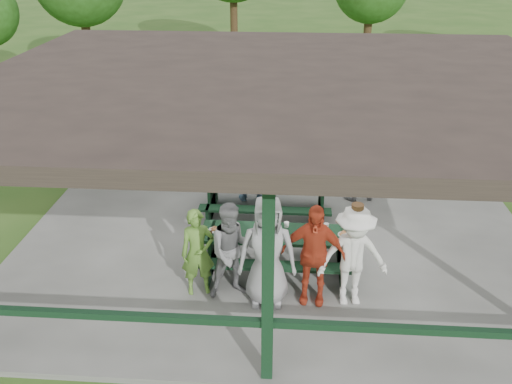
# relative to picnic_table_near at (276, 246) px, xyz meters

# --- Properties ---
(ground) EXTENTS (90.00, 90.00, 0.00)m
(ground) POSITION_rel_picnic_table_near_xyz_m (-0.03, 1.20, -0.58)
(ground) COLOR #2B551A
(ground) RESTS_ON ground
(concrete_slab) EXTENTS (10.00, 8.00, 0.10)m
(concrete_slab) POSITION_rel_picnic_table_near_xyz_m (-0.03, 1.20, -0.53)
(concrete_slab) COLOR slate
(concrete_slab) RESTS_ON ground
(pavilion_structure) EXTENTS (10.60, 8.60, 3.24)m
(pavilion_structure) POSITION_rel_picnic_table_near_xyz_m (-0.03, 1.20, 2.59)
(pavilion_structure) COLOR black
(pavilion_structure) RESTS_ON concrete_slab
(picnic_table_near) EXTENTS (2.65, 1.39, 0.75)m
(picnic_table_near) POSITION_rel_picnic_table_near_xyz_m (0.00, 0.00, 0.00)
(picnic_table_near) COLOR black
(picnic_table_near) RESTS_ON concrete_slab
(picnic_table_far) EXTENTS (2.68, 1.39, 0.75)m
(picnic_table_far) POSITION_rel_picnic_table_near_xyz_m (-0.29, 2.00, 0.00)
(picnic_table_far) COLOR black
(picnic_table_far) RESTS_ON concrete_slab
(table_setting) EXTENTS (2.48, 0.45, 0.10)m
(table_setting) POSITION_rel_picnic_table_near_xyz_m (0.13, 0.05, 0.31)
(table_setting) COLOR white
(table_setting) RESTS_ON picnic_table_near
(contestant_green) EXTENTS (0.63, 0.51, 1.52)m
(contestant_green) POSITION_rel_picnic_table_near_xyz_m (-1.26, -0.76, 0.28)
(contestant_green) COLOR #5D8F32
(contestant_green) RESTS_ON concrete_slab
(contestant_grey_left) EXTENTS (0.96, 0.85, 1.67)m
(contestant_grey_left) POSITION_rel_picnic_table_near_xyz_m (-0.68, -0.79, 0.36)
(contestant_grey_left) COLOR gray
(contestant_grey_left) RESTS_ON concrete_slab
(contestant_grey_mid) EXTENTS (0.95, 0.64, 1.89)m
(contestant_grey_mid) POSITION_rel_picnic_table_near_xyz_m (-0.12, -0.93, 0.47)
(contestant_grey_mid) COLOR #99999B
(contestant_grey_mid) RESTS_ON concrete_slab
(contestant_red) EXTENTS (1.05, 0.52, 1.74)m
(contestant_red) POSITION_rel_picnic_table_near_xyz_m (0.61, -0.85, 0.39)
(contestant_red) COLOR #BB3B1F
(contestant_red) RESTS_ON concrete_slab
(contestant_white_fedora) EXTENTS (1.19, 0.77, 1.79)m
(contestant_white_fedora) POSITION_rel_picnic_table_near_xyz_m (1.23, -0.87, 0.39)
(contestant_white_fedora) COLOR white
(contestant_white_fedora) RESTS_ON concrete_slab
(spectator_lblue) EXTENTS (1.47, 0.67, 1.52)m
(spectator_lblue) POSITION_rel_picnic_table_near_xyz_m (-0.66, 2.79, 0.29)
(spectator_lblue) COLOR #87B6D1
(spectator_lblue) RESTS_ON concrete_slab
(spectator_blue) EXTENTS (0.78, 0.61, 1.90)m
(spectator_blue) POSITION_rel_picnic_table_near_xyz_m (-1.59, 3.38, 0.47)
(spectator_blue) COLOR teal
(spectator_blue) RESTS_ON concrete_slab
(spectator_grey) EXTENTS (0.96, 0.83, 1.72)m
(spectator_grey) POSITION_rel_picnic_table_near_xyz_m (1.67, 2.98, 0.38)
(spectator_grey) COLOR gray
(spectator_grey) RESTS_ON concrete_slab
(pickup_truck) EXTENTS (5.31, 3.98, 1.34)m
(pickup_truck) POSITION_rel_picnic_table_near_xyz_m (0.63, 10.55, 0.09)
(pickup_truck) COLOR silver
(pickup_truck) RESTS_ON ground
(farm_trailer) EXTENTS (4.31, 2.36, 1.49)m
(farm_trailer) POSITION_rel_picnic_table_near_xyz_m (-0.57, 9.46, 0.16)
(farm_trailer) COLOR navy
(farm_trailer) RESTS_ON ground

